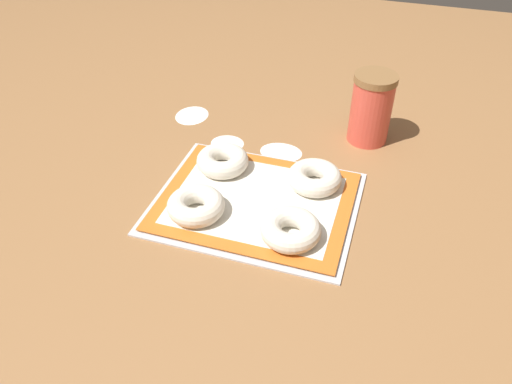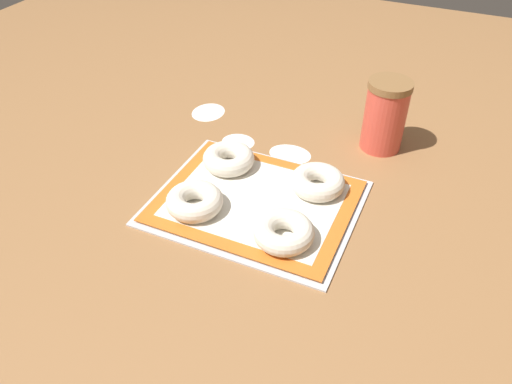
{
  "view_description": "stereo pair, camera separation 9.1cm",
  "coord_description": "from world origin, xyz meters",
  "px_view_note": "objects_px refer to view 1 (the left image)",
  "views": [
    {
      "loc": [
        0.24,
        -0.75,
        0.68
      ],
      "look_at": [
        0.0,
        0.01,
        0.03
      ],
      "focal_mm": 35.0,
      "sensor_mm": 36.0,
      "label": 1
    },
    {
      "loc": [
        0.33,
        -0.72,
        0.68
      ],
      "look_at": [
        0.0,
        0.01,
        0.03
      ],
      "focal_mm": 35.0,
      "sensor_mm": 36.0,
      "label": 2
    }
  ],
  "objects_px": {
    "bagel_front_right": "(291,230)",
    "bagel_back_left": "(223,161)",
    "bagel_back_right": "(314,178)",
    "bagel_front_left": "(196,206)",
    "baking_tray": "(256,202)",
    "flour_canister": "(371,108)"
  },
  "relations": [
    {
      "from": "bagel_front_right",
      "to": "bagel_back_left",
      "type": "relative_size",
      "value": 1.0
    },
    {
      "from": "bagel_back_right",
      "to": "bagel_front_left",
      "type": "bearing_deg",
      "value": -141.82
    },
    {
      "from": "baking_tray",
      "to": "flour_canister",
      "type": "relative_size",
      "value": 2.42
    },
    {
      "from": "baking_tray",
      "to": "flour_canister",
      "type": "distance_m",
      "value": 0.38
    },
    {
      "from": "bagel_back_right",
      "to": "flour_canister",
      "type": "distance_m",
      "value": 0.26
    },
    {
      "from": "bagel_front_right",
      "to": "bagel_back_right",
      "type": "relative_size",
      "value": 1.0
    },
    {
      "from": "bagel_back_left",
      "to": "bagel_back_right",
      "type": "distance_m",
      "value": 0.21
    },
    {
      "from": "baking_tray",
      "to": "bagel_back_right",
      "type": "height_order",
      "value": "bagel_back_right"
    },
    {
      "from": "bagel_back_right",
      "to": "flour_canister",
      "type": "xyz_separation_m",
      "value": [
        0.08,
        0.24,
        0.06
      ]
    },
    {
      "from": "bagel_front_right",
      "to": "flour_canister",
      "type": "bearing_deg",
      "value": 77.58
    },
    {
      "from": "bagel_back_left",
      "to": "flour_canister",
      "type": "relative_size",
      "value": 0.68
    },
    {
      "from": "baking_tray",
      "to": "bagel_front_left",
      "type": "relative_size",
      "value": 3.58
    },
    {
      "from": "bagel_front_left",
      "to": "flour_canister",
      "type": "relative_size",
      "value": 0.68
    },
    {
      "from": "bagel_back_left",
      "to": "bagel_back_right",
      "type": "bearing_deg",
      "value": 0.27
    },
    {
      "from": "bagel_back_left",
      "to": "bagel_front_right",
      "type": "bearing_deg",
      "value": -40.3
    },
    {
      "from": "baking_tray",
      "to": "flour_canister",
      "type": "height_order",
      "value": "flour_canister"
    },
    {
      "from": "bagel_front_left",
      "to": "bagel_front_right",
      "type": "xyz_separation_m",
      "value": [
        0.2,
        -0.01,
        0.0
      ]
    },
    {
      "from": "flour_canister",
      "to": "bagel_back_right",
      "type": "bearing_deg",
      "value": -109.11
    },
    {
      "from": "bagel_back_left",
      "to": "bagel_back_right",
      "type": "relative_size",
      "value": 1.0
    },
    {
      "from": "bagel_back_left",
      "to": "flour_canister",
      "type": "bearing_deg",
      "value": 39.11
    },
    {
      "from": "bagel_front_right",
      "to": "flour_canister",
      "type": "height_order",
      "value": "flour_canister"
    },
    {
      "from": "baking_tray",
      "to": "bagel_front_left",
      "type": "distance_m",
      "value": 0.13
    }
  ]
}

